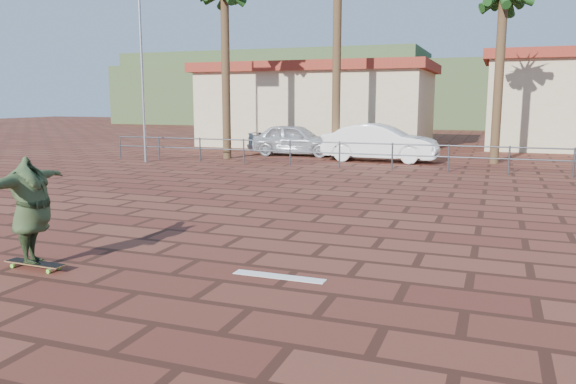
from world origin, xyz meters
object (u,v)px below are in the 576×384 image
(car_white, at_px, (380,143))
(longboard, at_px, (35,263))
(skateboarder, at_px, (31,210))
(car_silver, at_px, (295,140))

(car_white, bearing_deg, longboard, 174.31)
(longboard, bearing_deg, car_white, 85.40)
(skateboarder, bearing_deg, car_silver, -6.16)
(longboard, height_order, car_silver, car_silver)
(skateboarder, xyz_separation_m, car_white, (1.94, 16.88, -0.14))
(longboard, bearing_deg, car_silver, 99.11)
(skateboarder, height_order, car_silver, skateboarder)
(skateboarder, xyz_separation_m, car_silver, (-2.26, 18.03, -0.19))
(longboard, bearing_deg, skateboarder, -159.61)
(longboard, xyz_separation_m, car_silver, (-2.26, 18.03, 0.64))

